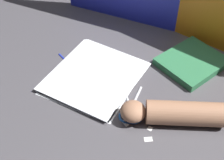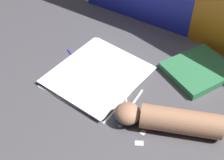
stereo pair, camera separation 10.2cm
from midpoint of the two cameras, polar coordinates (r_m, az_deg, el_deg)
ground_plane at (r=1.07m, az=4.68°, el=-1.91°), size 6.00×6.00×0.00m
paper_stack at (r=1.11m, az=-0.03°, el=0.87°), size 0.30×0.34×0.02m
book_closed at (r=1.17m, az=17.98°, el=1.65°), size 0.25×0.27×0.03m
scissors at (r=1.00m, az=5.71°, el=-6.05°), size 0.14×0.17×0.01m
hand_forearm at (r=0.96m, az=13.48°, el=-7.24°), size 0.32×0.21×0.08m
paper_scrap_near at (r=0.97m, az=4.34°, el=-8.25°), size 0.03×0.02×0.00m
paper_scrap_mid at (r=0.94m, az=8.15°, el=-11.52°), size 0.03×0.03×0.00m
paper_scrap_far at (r=0.96m, az=8.75°, el=-9.63°), size 0.02×0.02×0.00m
pen at (r=1.18m, az=-4.47°, el=3.90°), size 0.12×0.05×0.01m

